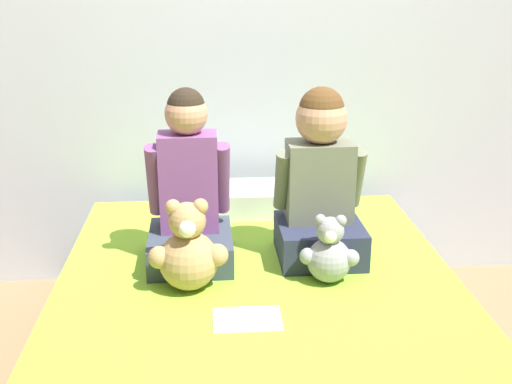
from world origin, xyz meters
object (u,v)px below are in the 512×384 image
sign_card (247,319)px  teddy_bear_held_by_right_child (329,254)px  teddy_bear_held_by_left_child (188,252)px  child_on_right (320,183)px  bed (261,351)px  pillow_at_headboard (247,199)px  child_on_left (189,194)px

sign_card → teddy_bear_held_by_right_child: bearing=39.5°
teddy_bear_held_by_left_child → teddy_bear_held_by_right_child: 0.48m
child_on_right → teddy_bear_held_by_right_child: bearing=-90.8°
bed → teddy_bear_held_by_right_child: (0.24, 0.07, 0.32)m
bed → teddy_bear_held_by_left_child: bearing=167.1°
child_on_right → sign_card: child_on_right is taller
bed → teddy_bear_held_by_right_child: size_ratio=7.83×
teddy_bear_held_by_right_child → teddy_bear_held_by_left_child: bearing=-168.8°
child_on_right → pillow_at_headboard: size_ratio=1.06×
pillow_at_headboard → sign_card: size_ratio=2.82×
child_on_right → sign_card: size_ratio=3.00×
teddy_bear_held_by_left_child → pillow_at_headboard: (0.24, 0.73, -0.08)m
child_on_right → teddy_bear_held_by_left_child: size_ratio=2.00×
teddy_bear_held_by_right_child → sign_card: size_ratio=1.15×
child_on_left → teddy_bear_held_by_right_child: bearing=-26.2°
pillow_at_headboard → sign_card: 0.95m
bed → teddy_bear_held_by_left_child: teddy_bear_held_by_left_child is taller
sign_card → child_on_right: bearing=57.7°
child_on_left → sign_card: (0.18, -0.47, -0.25)m
bed → teddy_bear_held_by_right_child: 0.41m
child_on_right → child_on_left: bearing=178.9°
child_on_left → teddy_bear_held_by_left_child: 0.27m
child_on_right → teddy_bear_held_by_right_child: size_ratio=2.60×
child_on_left → teddy_bear_held_by_left_child: bearing=-90.8°
teddy_bear_held_by_right_child → child_on_left: bearing=163.8°
teddy_bear_held_by_right_child → sign_card: teddy_bear_held_by_right_child is taller
child_on_left → teddy_bear_held_by_right_child: 0.55m
teddy_bear_held_by_left_child → teddy_bear_held_by_right_child: teddy_bear_held_by_left_child is taller
child_on_right → teddy_bear_held_by_left_child: child_on_right is taller
teddy_bear_held_by_left_child → pillow_at_headboard: 0.77m
teddy_bear_held_by_left_child → sign_card: teddy_bear_held_by_left_child is taller
bed → pillow_at_headboard: size_ratio=3.20×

